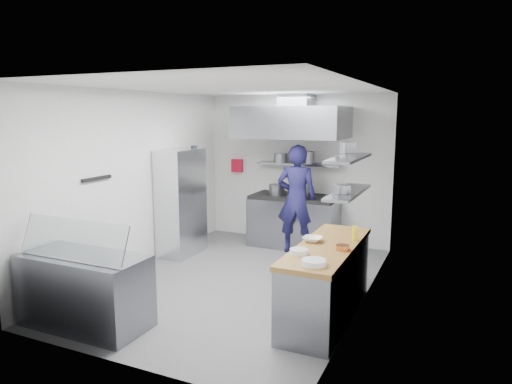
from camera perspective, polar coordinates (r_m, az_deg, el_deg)
The scene contains 35 objects.
floor at distance 6.87m, azimuth -2.10°, elevation -11.12°, with size 5.00×5.00×0.00m, color #48484A.
ceiling at distance 6.43m, azimuth -2.26°, elevation 12.90°, with size 5.00×5.00×0.00m, color silver.
wall_back at distance 8.79m, azimuth 5.11°, elevation 2.86°, with size 3.60×0.02×2.80m, color white.
wall_front at distance 4.45m, azimuth -16.70°, elevation -4.20°, with size 3.60×0.02×2.80m, color white.
wall_left at distance 7.47m, azimuth -14.63°, elevation 1.38°, with size 5.00×0.02×2.80m, color white.
wall_right at distance 5.93m, azimuth 13.58°, elevation -0.66°, with size 5.00×0.02×2.80m, color white.
gas_range at distance 8.55m, azimuth 4.76°, elevation -3.80°, with size 1.60×0.80×0.90m, color gray.
cooktop at distance 8.45m, azimuth 4.81°, elevation -0.63°, with size 1.57×0.78×0.06m, color black.
stock_pot_left at distance 8.46m, azimuth 2.62°, elevation 0.30°, with size 0.30×0.30×0.20m, color slate.
stock_pot_mid at distance 8.29m, azimuth 5.47°, elevation 0.21°, with size 0.32×0.32×0.24m, color slate.
over_range_shelf at distance 8.59m, azimuth 5.40°, elevation 3.50°, with size 1.60×0.30×0.04m, color gray.
shelf_pot_a at distance 8.59m, azimuth 3.06°, elevation 4.27°, with size 0.26×0.26×0.18m, color slate.
shelf_pot_b at distance 8.52m, azimuth 6.31°, elevation 4.31°, with size 0.28×0.28×0.22m, color slate.
extractor_hood at distance 8.16m, azimuth 4.53°, elevation 8.68°, with size 1.90×1.15×0.55m, color gray.
hood_duct at distance 8.37m, azimuth 5.10°, elevation 11.30°, with size 0.55×0.55×0.24m, color slate.
red_firebox at distance 9.22m, azimuth -2.38°, elevation 3.33°, with size 0.22×0.10×0.26m, color red.
chef at distance 8.06m, azimuth 5.13°, elevation -0.90°, with size 0.70×0.46×1.93m, color #191745.
wire_rack at distance 8.04m, azimuth -9.33°, elevation -1.29°, with size 0.50×0.90×1.85m, color silver.
rack_bin_a at distance 8.32m, azimuth -8.15°, elevation -1.78°, with size 0.14×0.18×0.16m, color white.
rack_bin_b at distance 8.54m, azimuth -6.91°, elevation 1.95°, with size 0.13×0.17×0.15m, color yellow.
rack_jar at distance 8.22m, azimuth -7.74°, elevation 5.14°, with size 0.11×0.11×0.18m, color black.
knife_strip at distance 6.77m, azimuth -19.29°, elevation 1.60°, with size 0.04×0.55×0.05m, color black.
prep_counter_base at distance 5.70m, azimuth 8.80°, elevation -11.17°, with size 0.62×2.00×0.84m, color gray.
prep_counter_top at distance 5.55m, azimuth 8.92°, elevation -6.83°, with size 0.65×2.04×0.06m, color olive.
plate_stack_a at distance 4.79m, azimuth 7.23°, elevation -8.72°, with size 0.25×0.25×0.06m, color white.
plate_stack_b at distance 5.13m, azimuth 5.40°, elevation -7.43°, with size 0.21×0.21×0.06m, color white.
copper_pan at distance 5.35m, azimuth 10.81°, elevation -6.84°, with size 0.16×0.16×0.06m, color #C26D36.
squeeze_bottle at distance 5.78m, azimuth 12.24°, elevation -5.05°, with size 0.07×0.07×0.18m, color yellow.
mixing_bowl at distance 5.65m, azimuth 7.09°, elevation -5.88°, with size 0.24×0.24×0.06m, color white.
wall_shelf_lower at distance 5.66m, azimuth 11.46°, elevation -0.04°, with size 0.30×1.30×0.04m, color gray.
wall_shelf_upper at distance 5.61m, azimuth 11.60°, elevation 4.19°, with size 0.30×1.30×0.04m, color gray.
shelf_pot_c at distance 5.46m, azimuth 10.64°, elevation 0.38°, with size 0.21×0.21×0.10m, color slate.
shelf_pot_d at distance 6.10m, azimuth 11.34°, elevation 5.48°, with size 0.23×0.23×0.14m, color slate.
display_case at distance 5.75m, azimuth -20.60°, elevation -11.46°, with size 1.50×0.70×0.85m, color gray.
display_glass at distance 5.47m, azimuth -21.89°, elevation -5.50°, with size 1.47×0.02×0.45m, color silver.
Camera 1 is at (2.87, -5.75, 2.43)m, focal length 32.00 mm.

